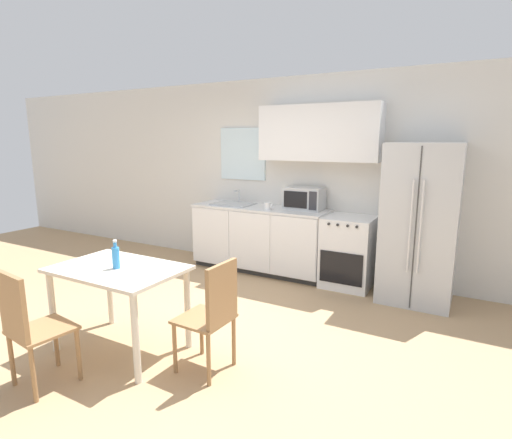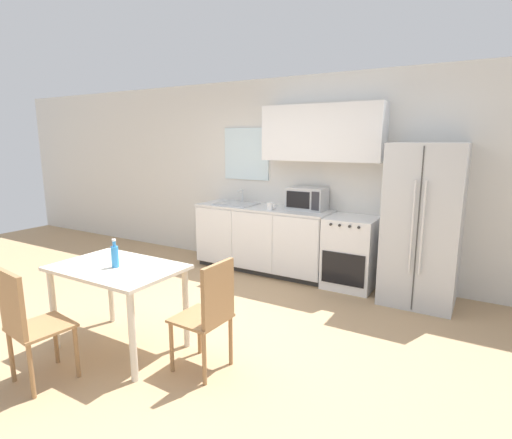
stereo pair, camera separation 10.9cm
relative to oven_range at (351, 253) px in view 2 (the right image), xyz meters
The scene contains 12 objects.
ground_plane 2.19m from the oven_range, 116.65° to the right, with size 12.00×12.00×0.00m, color tan.
wall_back 1.37m from the oven_range, 161.65° to the left, with size 12.00×0.38×2.70m.
kitchen_counter 1.29m from the oven_range, behind, with size 1.97×0.62×0.93m.
oven_range is the anchor object (origin of this frame).
refrigerator 0.95m from the oven_range, ahead, with size 0.79×0.76×1.82m.
kitchen_sink 1.80m from the oven_range, behind, with size 0.58×0.42×0.20m.
microwave 0.92m from the oven_range, behind, with size 0.51×0.33×0.30m.
coffee_mug 1.20m from the oven_range, behind, with size 0.12×0.09×0.10m.
dining_table 2.87m from the oven_range, 117.04° to the right, with size 1.12×0.74×0.77m.
dining_chair_near 3.60m from the oven_range, 113.44° to the right, with size 0.45×0.45×0.93m.
dining_chair_side 2.49m from the oven_range, 98.50° to the right, with size 0.41×0.41×0.93m.
drink_bottle 2.91m from the oven_range, 116.58° to the right, with size 0.06×0.06×0.25m.
Camera 2 is at (2.40, -2.90, 1.84)m, focal length 28.00 mm.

